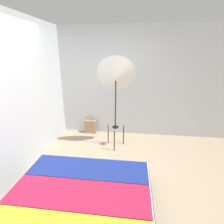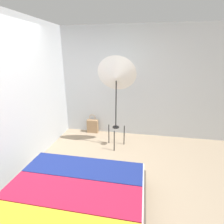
% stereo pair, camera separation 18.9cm
% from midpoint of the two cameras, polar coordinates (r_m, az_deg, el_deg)
% --- Properties ---
extents(ground_plane, '(14.00, 14.00, 0.00)m').
position_cam_midpoint_polar(ground_plane, '(2.97, -8.60, -23.65)').
color(ground_plane, gray).
extents(wall_back, '(8.00, 0.05, 2.60)m').
position_cam_midpoint_polar(wall_back, '(4.31, -1.99, 9.45)').
color(wall_back, '#B7BCC1').
rests_on(wall_back, ground_plane).
extents(wall_side_left, '(0.05, 8.00, 2.60)m').
position_cam_midpoint_polar(wall_side_left, '(3.71, -24.35, 6.30)').
color(wall_side_left, '#B7BCC1').
rests_on(wall_side_left, ground_plane).
extents(photo_umbrella, '(0.79, 0.51, 1.95)m').
position_cam_midpoint_polar(photo_umbrella, '(3.53, -0.33, 11.46)').
color(photo_umbrella, black).
rests_on(photo_umbrella, ground_plane).
extents(tote_bag, '(0.29, 0.11, 0.49)m').
position_cam_midpoint_polar(tote_bag, '(4.60, -8.15, -4.68)').
color(tote_bag, '#9E7A56').
rests_on(tote_bag, ground_plane).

